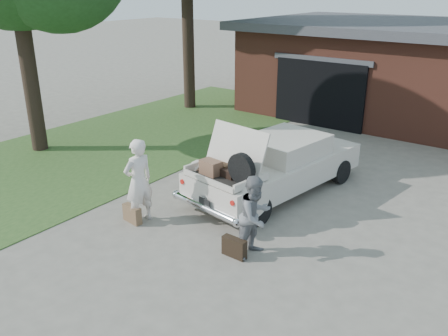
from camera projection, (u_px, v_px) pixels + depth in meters
The scene contains 8 objects.
ground at pixel (206, 228), 9.51m from camera, with size 90.00×90.00×0.00m, color gray.
grass_strip at pixel (129, 140), 14.80m from camera, with size 6.00×16.00×0.02m, color #2D4C1E.
house at pixel (427, 70), 16.93m from camera, with size 12.80×7.80×3.30m.
sedan at pixel (276, 165), 10.90m from camera, with size 2.41×4.80×1.85m.
woman_left at pixel (139, 181), 9.47m from camera, with size 0.64×0.42×1.77m, color white.
woman_right at pixel (255, 216), 8.32m from camera, with size 0.73×0.57×1.51m, color gray.
suitcase_left at pixel (132, 214), 9.67m from camera, with size 0.47×0.15×0.36m, color brown.
suitcase_right at pixel (234, 247), 8.45m from camera, with size 0.47×0.15×0.36m, color black.
Camera 1 is at (5.31, -6.54, 4.58)m, focal length 38.00 mm.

